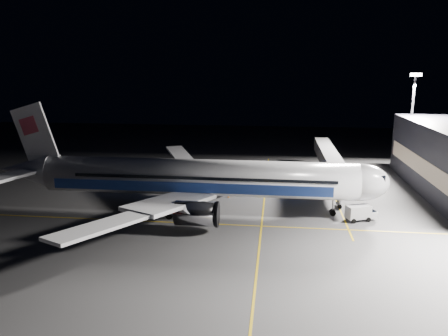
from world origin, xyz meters
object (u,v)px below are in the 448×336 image
(floodlight_mast_north, at_px, (412,113))
(safety_cone_b, at_px, (225,185))
(airliner, at_px, (192,178))
(safety_cone_c, at_px, (228,196))
(baggage_tug, at_px, (208,173))
(jet_bridge, at_px, (330,161))
(service_truck, at_px, (361,212))
(safety_cone_a, at_px, (192,200))

(floodlight_mast_north, relative_size, safety_cone_b, 32.87)
(airliner, bearing_deg, safety_cone_c, 55.91)
(baggage_tug, relative_size, safety_cone_b, 4.28)
(jet_bridge, bearing_deg, service_truck, -83.49)
(safety_cone_b, bearing_deg, safety_cone_c, -77.71)
(jet_bridge, xyz_separation_m, safety_cone_a, (-23.92, -14.06, -4.32))
(safety_cone_c, bearing_deg, service_truck, -23.94)
(floodlight_mast_north, bearing_deg, safety_cone_c, -145.62)
(service_truck, distance_m, safety_cone_a, 26.85)
(safety_cone_a, height_order, safety_cone_c, safety_cone_c)
(baggage_tug, height_order, safety_cone_b, baggage_tug)
(floodlight_mast_north, distance_m, safety_cone_b, 43.43)
(safety_cone_a, xyz_separation_m, safety_cone_b, (4.27, 10.00, 0.05))
(floodlight_mast_north, relative_size, baggage_tug, 7.68)
(baggage_tug, xyz_separation_m, safety_cone_a, (-0.07, -16.89, -0.52))
(floodlight_mast_north, bearing_deg, baggage_tug, -165.15)
(jet_bridge, bearing_deg, safety_cone_b, -168.34)
(airliner, xyz_separation_m, safety_cone_a, (-0.84, 4.00, -4.90))
(safety_cone_b, distance_m, safety_cone_c, 6.92)
(safety_cone_c, bearing_deg, baggage_tug, 112.55)
(service_truck, relative_size, safety_cone_b, 7.57)
(jet_bridge, height_order, floodlight_mast_north, floodlight_mast_north)
(safety_cone_b, bearing_deg, airliner, -103.74)
(service_truck, bearing_deg, safety_cone_c, 134.00)
(safety_cone_b, relative_size, safety_cone_c, 1.16)
(floodlight_mast_north, distance_m, safety_cone_c, 45.47)
(floodlight_mast_north, height_order, safety_cone_b, floodlight_mast_north)
(jet_bridge, height_order, safety_cone_b, jet_bridge)
(airliner, distance_m, baggage_tug, 21.36)
(safety_cone_b, bearing_deg, jet_bridge, 11.66)
(baggage_tug, xyz_separation_m, safety_cone_c, (5.67, -13.65, -0.51))
(safety_cone_b, bearing_deg, floodlight_mast_north, 25.53)
(floodlight_mast_north, height_order, service_truck, floodlight_mast_north)
(jet_bridge, bearing_deg, safety_cone_c, -149.24)
(safety_cone_a, bearing_deg, safety_cone_b, 66.88)
(baggage_tug, bearing_deg, safety_cone_c, -80.44)
(service_truck, distance_m, baggage_tug, 34.63)
(service_truck, height_order, safety_cone_c, service_truck)
(service_truck, bearing_deg, floodlight_mast_north, 43.00)
(safety_cone_c, bearing_deg, safety_cone_a, -150.59)
(jet_bridge, relative_size, floodlight_mast_north, 1.66)
(jet_bridge, height_order, safety_cone_c, jet_bridge)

